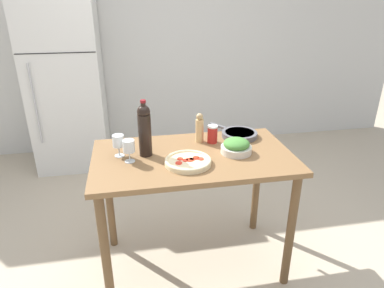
# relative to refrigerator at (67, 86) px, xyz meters

# --- Properties ---
(ground_plane) EXTENTS (14.00, 14.00, 0.00)m
(ground_plane) POSITION_rel_refrigerator_xyz_m (1.04, -1.90, -0.91)
(ground_plane) COLOR #BCAD93
(wall_back) EXTENTS (6.40, 0.09, 2.60)m
(wall_back) POSITION_rel_refrigerator_xyz_m (1.04, 0.39, 0.39)
(wall_back) COLOR silver
(wall_back) RESTS_ON ground_plane
(refrigerator) EXTENTS (0.76, 0.71, 1.83)m
(refrigerator) POSITION_rel_refrigerator_xyz_m (0.00, 0.00, 0.00)
(refrigerator) COLOR silver
(refrigerator) RESTS_ON ground_plane
(prep_counter) EXTENTS (1.28, 0.74, 0.88)m
(prep_counter) POSITION_rel_refrigerator_xyz_m (1.04, -1.90, -0.16)
(prep_counter) COLOR brown
(prep_counter) RESTS_ON ground_plane
(wine_bottle) EXTENTS (0.08, 0.08, 0.36)m
(wine_bottle) POSITION_rel_refrigerator_xyz_m (0.74, -1.85, 0.14)
(wine_bottle) COLOR black
(wine_bottle) RESTS_ON prep_counter
(wine_glass_near) EXTENTS (0.07, 0.07, 0.14)m
(wine_glass_near) POSITION_rel_refrigerator_xyz_m (0.64, -1.93, 0.06)
(wine_glass_near) COLOR silver
(wine_glass_near) RESTS_ON prep_counter
(wine_glass_far) EXTENTS (0.07, 0.07, 0.14)m
(wine_glass_far) POSITION_rel_refrigerator_xyz_m (0.57, -1.83, 0.06)
(wine_glass_far) COLOR silver
(wine_glass_far) RESTS_ON prep_counter
(pepper_mill) EXTENTS (0.06, 0.06, 0.21)m
(pepper_mill) POSITION_rel_refrigerator_xyz_m (1.12, -1.70, 0.07)
(pepper_mill) COLOR tan
(pepper_mill) RESTS_ON prep_counter
(salad_bowl) EXTENTS (0.20, 0.20, 0.10)m
(salad_bowl) POSITION_rel_refrigerator_xyz_m (1.32, -1.93, 0.01)
(salad_bowl) COLOR silver
(salad_bowl) RESTS_ON prep_counter
(homemade_pizza) EXTENTS (0.28, 0.28, 0.03)m
(homemade_pizza) POSITION_rel_refrigerator_xyz_m (0.98, -2.03, -0.02)
(homemade_pizza) COLOR beige
(homemade_pizza) RESTS_ON prep_counter
(salt_canister) EXTENTS (0.07, 0.07, 0.12)m
(salt_canister) POSITION_rel_refrigerator_xyz_m (1.21, -1.73, 0.03)
(salt_canister) COLOR #B2231E
(salt_canister) RESTS_ON prep_counter
(cast_iron_skillet) EXTENTS (0.30, 0.37, 0.04)m
(cast_iron_skillet) POSITION_rel_refrigerator_xyz_m (1.42, -1.66, -0.01)
(cast_iron_skillet) COLOR #56565B
(cast_iron_skillet) RESTS_ON prep_counter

